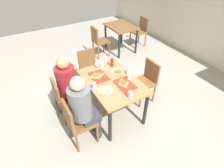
# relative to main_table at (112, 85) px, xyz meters

# --- Properties ---
(ground_plane) EXTENTS (10.00, 10.00, 0.02)m
(ground_plane) POSITION_rel_main_table_xyz_m (0.00, 0.00, -0.67)
(ground_plane) COLOR #9E998E
(main_table) EXTENTS (1.19, 0.82, 0.76)m
(main_table) POSITION_rel_main_table_xyz_m (0.00, 0.00, 0.00)
(main_table) COLOR #9E7247
(main_table) RESTS_ON ground_plane
(chair_near_left) EXTENTS (0.40, 0.40, 0.86)m
(chair_near_left) POSITION_rel_main_table_xyz_m (-0.30, -0.79, -0.16)
(chair_near_left) COLOR brown
(chair_near_left) RESTS_ON ground_plane
(chair_near_right) EXTENTS (0.40, 0.40, 0.86)m
(chair_near_right) POSITION_rel_main_table_xyz_m (0.30, -0.79, -0.16)
(chair_near_right) COLOR brown
(chair_near_right) RESTS_ON ground_plane
(chair_far_side) EXTENTS (0.40, 0.40, 0.86)m
(chair_far_side) POSITION_rel_main_table_xyz_m (0.00, 0.79, -0.16)
(chair_far_side) COLOR brown
(chair_far_side) RESTS_ON ground_plane
(chair_left_end) EXTENTS (0.40, 0.40, 0.86)m
(chair_left_end) POSITION_rel_main_table_xyz_m (-0.98, 0.00, -0.16)
(chair_left_end) COLOR brown
(chair_left_end) RESTS_ON ground_plane
(person_in_red) EXTENTS (0.32, 0.42, 1.27)m
(person_in_red) POSITION_rel_main_table_xyz_m (-0.30, -0.65, 0.09)
(person_in_red) COLOR #383842
(person_in_red) RESTS_ON ground_plane
(person_in_brown_jacket) EXTENTS (0.32, 0.42, 1.27)m
(person_in_brown_jacket) POSITION_rel_main_table_xyz_m (0.30, -0.65, 0.09)
(person_in_brown_jacket) COLOR #383842
(person_in_brown_jacket) RESTS_ON ground_plane
(tray_red_near) EXTENTS (0.36, 0.26, 0.02)m
(tray_red_near) POSITION_rel_main_table_xyz_m (-0.21, -0.14, 0.11)
(tray_red_near) COLOR red
(tray_red_near) RESTS_ON main_table
(tray_red_far) EXTENTS (0.36, 0.26, 0.02)m
(tray_red_far) POSITION_rel_main_table_xyz_m (0.21, 0.12, 0.11)
(tray_red_far) COLOR red
(tray_red_far) RESTS_ON main_table
(paper_plate_center) EXTENTS (0.22, 0.22, 0.01)m
(paper_plate_center) POSITION_rel_main_table_xyz_m (-0.18, 0.22, 0.10)
(paper_plate_center) COLOR white
(paper_plate_center) RESTS_ON main_table
(paper_plate_near_edge) EXTENTS (0.22, 0.22, 0.01)m
(paper_plate_near_edge) POSITION_rel_main_table_xyz_m (0.18, -0.22, 0.10)
(paper_plate_near_edge) COLOR white
(paper_plate_near_edge) RESTS_ON main_table
(pizza_slice_a) EXTENTS (0.15, 0.23, 0.02)m
(pizza_slice_a) POSITION_rel_main_table_xyz_m (-0.23, -0.17, 0.13)
(pizza_slice_a) COLOR tan
(pizza_slice_a) RESTS_ON tray_red_near
(pizza_slice_b) EXTENTS (0.22, 0.18, 0.02)m
(pizza_slice_b) POSITION_rel_main_table_xyz_m (0.18, 0.12, 0.13)
(pizza_slice_b) COLOR #C68C47
(pizza_slice_b) RESTS_ON tray_red_far
(pizza_slice_c) EXTENTS (0.24, 0.23, 0.02)m
(pizza_slice_c) POSITION_rel_main_table_xyz_m (-0.15, 0.21, 0.12)
(pizza_slice_c) COLOR #C68C47
(pizza_slice_c) RESTS_ON paper_plate_center
(pizza_slice_d) EXTENTS (0.18, 0.17, 0.02)m
(pizza_slice_d) POSITION_rel_main_table_xyz_m (0.19, -0.25, 0.12)
(pizza_slice_d) COLOR tan
(pizza_slice_d) RESTS_ON paper_plate_near_edge
(plastic_cup_a) EXTENTS (0.07, 0.07, 0.10)m
(plastic_cup_a) POSITION_rel_main_table_xyz_m (-0.03, 0.35, 0.15)
(plastic_cup_a) COLOR white
(plastic_cup_a) RESTS_ON main_table
(plastic_cup_b) EXTENTS (0.07, 0.07, 0.10)m
(plastic_cup_b) POSITION_rel_main_table_xyz_m (0.03, -0.35, 0.15)
(plastic_cup_b) COLOR white
(plastic_cup_b) RESTS_ON main_table
(plastic_cup_c) EXTENTS (0.07, 0.07, 0.10)m
(plastic_cup_c) POSITION_rel_main_table_xyz_m (-0.48, 0.06, 0.15)
(plastic_cup_c) COLOR white
(plastic_cup_c) RESTS_ON main_table
(plastic_cup_d) EXTENTS (0.07, 0.07, 0.10)m
(plastic_cup_d) POSITION_rel_main_table_xyz_m (0.12, 0.27, 0.15)
(plastic_cup_d) COLOR white
(plastic_cup_d) RESTS_ON main_table
(soda_can) EXTENTS (0.07, 0.07, 0.12)m
(soda_can) POSITION_rel_main_table_xyz_m (0.51, 0.02, 0.16)
(soda_can) COLOR #B7BCC6
(soda_can) RESTS_ON main_table
(condiment_bottle) EXTENTS (0.06, 0.06, 0.16)m
(condiment_bottle) POSITION_rel_main_table_xyz_m (-0.39, 0.22, 0.18)
(condiment_bottle) COLOR red
(condiment_bottle) RESTS_ON main_table
(foil_bundle) EXTENTS (0.10, 0.10, 0.10)m
(foil_bundle) POSITION_rel_main_table_xyz_m (-0.51, -0.02, 0.15)
(foil_bundle) COLOR silver
(foil_bundle) RESTS_ON main_table
(handbag) EXTENTS (0.33, 0.18, 0.28)m
(handbag) POSITION_rel_main_table_xyz_m (-0.65, -0.81, -0.52)
(handbag) COLOR black
(handbag) RESTS_ON ground_plane
(background_table) EXTENTS (0.90, 0.70, 0.76)m
(background_table) POSITION_rel_main_table_xyz_m (-2.09, 1.51, -0.03)
(background_table) COLOR brown
(background_table) RESTS_ON ground_plane
(background_chair_near) EXTENTS (0.40, 0.40, 0.86)m
(background_chair_near) POSITION_rel_main_table_xyz_m (-2.09, 0.78, -0.16)
(background_chair_near) COLOR brown
(background_chair_near) RESTS_ON ground_plane
(background_chair_far) EXTENTS (0.40, 0.40, 0.86)m
(background_chair_far) POSITION_rel_main_table_xyz_m (-2.09, 2.24, -0.16)
(background_chair_far) COLOR brown
(background_chair_far) RESTS_ON ground_plane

